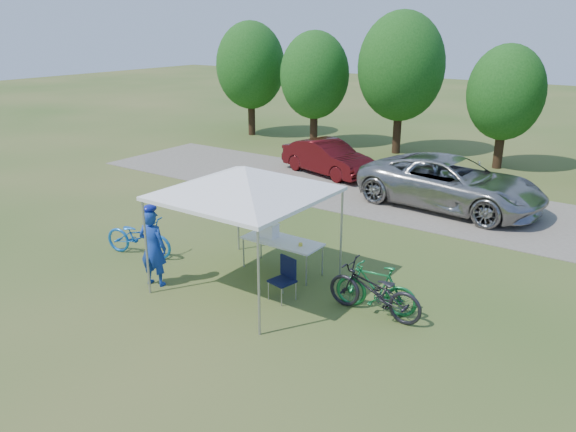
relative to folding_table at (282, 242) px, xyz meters
name	(u,v)px	position (x,y,z in m)	size (l,w,h in m)	color
ground	(248,285)	(-0.19, -1.07, -0.73)	(100.00, 100.00, 0.00)	#2D5119
gravel_strip	(398,198)	(-0.19, 6.93, -0.72)	(24.00, 5.00, 0.02)	gray
canopy	(245,170)	(-0.19, -1.07, 1.92)	(4.53, 4.53, 3.00)	#A5A5AA
treeline	(461,76)	(-0.48, 12.98, 2.80)	(24.89, 4.28, 6.30)	#382314
folding_table	(282,242)	(0.00, 0.00, 0.00)	(1.89, 0.79, 0.78)	white
folding_chair	(285,275)	(0.84, -1.08, -0.20)	(0.55, 0.57, 0.90)	black
cooler	(268,230)	(-0.40, 0.00, 0.21)	(0.46, 0.31, 0.33)	white
ice_cream_cup	(301,244)	(0.54, -0.05, 0.08)	(0.09, 0.09, 0.07)	yellow
cyclist	(153,248)	(-1.91, -2.20, 0.14)	(0.64, 0.42, 1.75)	#13369F
bike_blue	(139,237)	(-3.49, -1.28, -0.24)	(0.65, 1.88, 0.99)	blue
bike_green	(376,288)	(2.67, -0.50, -0.22)	(0.48, 1.70, 1.02)	#197136
bike_dark	(374,291)	(2.71, -0.67, -0.20)	(0.70, 2.02, 1.06)	black
minivan	(451,183)	(1.53, 6.92, 0.08)	(2.63, 5.71, 1.59)	#9F9E9A
sedan	(328,157)	(-3.75, 8.24, -0.07)	(1.37, 3.93, 1.30)	#490C0E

